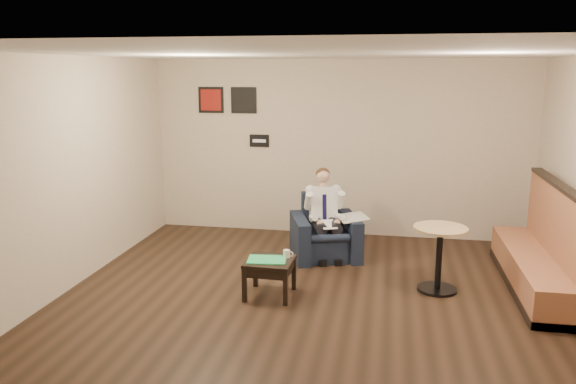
% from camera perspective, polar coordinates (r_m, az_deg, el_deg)
% --- Properties ---
extents(ground, '(6.00, 6.00, 0.00)m').
position_cam_1_polar(ground, '(6.49, 2.48, -11.61)').
color(ground, black).
rests_on(ground, ground).
extents(wall_back, '(6.00, 0.02, 2.80)m').
position_cam_1_polar(wall_back, '(9.00, 5.20, 4.40)').
color(wall_back, beige).
rests_on(wall_back, ground).
extents(wall_front, '(6.00, 0.02, 2.80)m').
position_cam_1_polar(wall_front, '(3.23, -4.75, -10.13)').
color(wall_front, beige).
rests_on(wall_front, ground).
extents(wall_left, '(0.02, 6.00, 2.80)m').
position_cam_1_polar(wall_left, '(7.11, -22.13, 1.42)').
color(wall_left, beige).
rests_on(wall_left, ground).
extents(ceiling, '(6.00, 6.00, 0.02)m').
position_cam_1_polar(ceiling, '(5.94, 2.74, 13.93)').
color(ceiling, white).
rests_on(ceiling, wall_back).
extents(seating_sign, '(0.32, 0.02, 0.20)m').
position_cam_1_polar(seating_sign, '(9.18, -2.93, 5.22)').
color(seating_sign, black).
rests_on(seating_sign, wall_back).
extents(art_print_left, '(0.42, 0.03, 0.42)m').
position_cam_1_polar(art_print_left, '(9.34, -7.82, 9.25)').
color(art_print_left, maroon).
rests_on(art_print_left, wall_back).
extents(art_print_right, '(0.42, 0.03, 0.42)m').
position_cam_1_polar(art_print_right, '(9.18, -4.52, 9.28)').
color(art_print_right, black).
rests_on(art_print_right, wall_back).
extents(armchair, '(1.14, 1.14, 0.88)m').
position_cam_1_polar(armchair, '(8.02, 3.81, -3.59)').
color(armchair, black).
rests_on(armchair, ground).
extents(seated_man, '(0.81, 0.99, 1.20)m').
position_cam_1_polar(seated_man, '(7.87, 3.99, -2.68)').
color(seated_man, silver).
rests_on(seated_man, armchair).
extents(lap_papers, '(0.29, 0.34, 0.01)m').
position_cam_1_polar(lap_papers, '(7.79, 4.12, -3.30)').
color(lap_papers, white).
rests_on(lap_papers, seated_man).
extents(newspaper, '(0.52, 0.58, 0.01)m').
position_cam_1_polar(newspaper, '(7.96, 6.55, -2.57)').
color(newspaper, silver).
rests_on(newspaper, armchair).
extents(side_table, '(0.56, 0.56, 0.45)m').
position_cam_1_polar(side_table, '(6.72, -1.86, -8.69)').
color(side_table, black).
rests_on(side_table, ground).
extents(green_folder, '(0.48, 0.36, 0.01)m').
position_cam_1_polar(green_folder, '(6.63, -2.16, -6.88)').
color(green_folder, '#29D071').
rests_on(green_folder, side_table).
extents(coffee_mug, '(0.08, 0.08, 0.09)m').
position_cam_1_polar(coffee_mug, '(6.70, -0.14, -6.29)').
color(coffee_mug, white).
rests_on(coffee_mug, side_table).
extents(smartphone, '(0.15, 0.10, 0.01)m').
position_cam_1_polar(smartphone, '(6.78, -1.14, -6.46)').
color(smartphone, black).
rests_on(smartphone, side_table).
extents(banquette, '(0.59, 2.49, 1.28)m').
position_cam_1_polar(banquette, '(7.45, 23.94, -4.29)').
color(banquette, '#975A3A').
rests_on(banquette, ground).
extents(cafe_table, '(0.79, 0.79, 0.80)m').
position_cam_1_polar(cafe_table, '(7.04, 15.07, -6.60)').
color(cafe_table, tan).
rests_on(cafe_table, ground).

